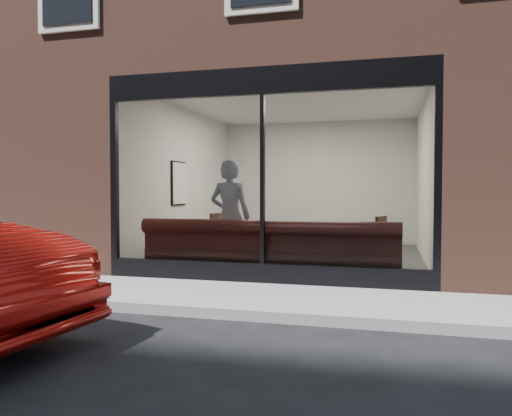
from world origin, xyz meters
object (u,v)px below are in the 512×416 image
(cafe_table_right, at_px, (353,231))
(person, at_px, (230,217))
(cafe_chair_right, at_px, (370,257))
(cafe_table_left, at_px, (191,226))
(banquette, at_px, (269,264))
(cafe_chair_left, at_px, (211,249))

(cafe_table_right, bearing_deg, person, -172.67)
(cafe_table_right, distance_m, cafe_chair_right, 0.85)
(cafe_table_left, xyz_separation_m, cafe_table_right, (2.92, -0.32, 0.00))
(cafe_table_right, bearing_deg, banquette, -155.21)
(banquette, bearing_deg, cafe_chair_right, 38.60)
(banquette, height_order, cafe_table_right, cafe_table_right)
(person, height_order, cafe_table_right, person)
(banquette, relative_size, cafe_table_left, 6.13)
(cafe_chair_left, xyz_separation_m, cafe_chair_right, (3.05, -0.39, 0.00))
(cafe_table_right, xyz_separation_m, cafe_chair_left, (-2.78, 1.02, -0.50))
(banquette, bearing_deg, cafe_chair_left, 133.81)
(cafe_table_right, bearing_deg, cafe_chair_left, 159.94)
(banquette, height_order, cafe_chair_left, banquette)
(person, relative_size, cafe_chair_right, 4.51)
(cafe_table_left, distance_m, cafe_table_right, 2.94)
(cafe_chair_left, distance_m, cafe_chair_right, 3.07)
(cafe_chair_right, bearing_deg, banquette, 60.07)
(cafe_table_left, bearing_deg, cafe_table_right, -6.29)
(banquette, relative_size, cafe_chair_right, 9.50)
(banquette, height_order, cafe_table_left, cafe_table_left)
(person, bearing_deg, cafe_table_left, -27.67)
(cafe_chair_right, bearing_deg, cafe_table_right, 89.01)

